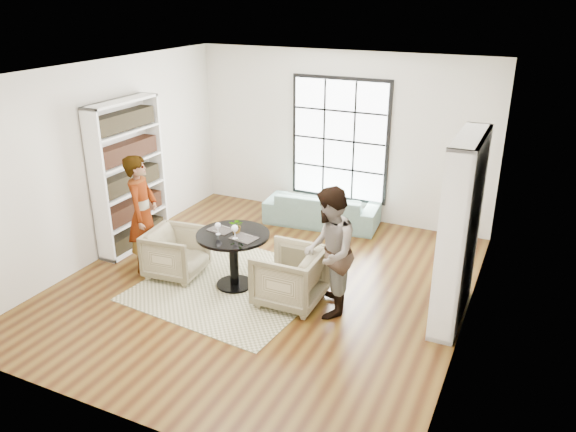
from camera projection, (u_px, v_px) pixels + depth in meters
The scene contains 16 objects.
ground at pixel (265, 285), 8.08m from camera, with size 6.00×6.00×0.00m, color brown.
room_shell at pixel (281, 191), 8.06m from camera, with size 6.00×6.01×6.00m.
rug at pixel (233, 285), 8.05m from camera, with size 2.40×2.40×0.01m, color #BEB68E.
pedestal_table at pixel (233, 249), 7.83m from camera, with size 1.02×1.02×0.81m.
sofa at pixel (322, 209), 10.06m from camera, with size 2.02×0.79×0.59m, color slate.
armchair_left at pixel (176, 253), 8.23m from camera, with size 0.76×0.79×0.72m, color tan.
armchair_right at pixel (290, 276), 7.49m from camera, with size 0.83×0.86×0.78m, color tan.
person_left at pixel (143, 214), 8.25m from camera, with size 0.65×0.42×1.77m, color gray.
person_right at pixel (329, 252), 7.10m from camera, with size 0.83×0.65×1.71m, color gray.
placemat_left at pixel (221, 230), 7.87m from camera, with size 0.34×0.26×0.01m, color #292523.
placemat_right at pixel (244, 238), 7.60m from camera, with size 0.34×0.26×0.01m, color #292523.
cutlery_left at pixel (221, 229), 7.87m from camera, with size 0.14×0.22×0.01m, color silver, non-canonical shape.
cutlery_right at pixel (244, 238), 7.60m from camera, with size 0.14×0.22×0.01m, color silver, non-canonical shape.
wine_glass_left at pixel (218, 226), 7.68m from camera, with size 0.08×0.08×0.18m.
wine_glass_right at pixel (235, 229), 7.53m from camera, with size 0.09×0.09×0.21m.
flower_centerpiece at pixel (237, 226), 7.73m from camera, with size 0.20×0.17×0.22m, color gray.
Camera 1 is at (3.33, -6.30, 3.95)m, focal length 35.00 mm.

